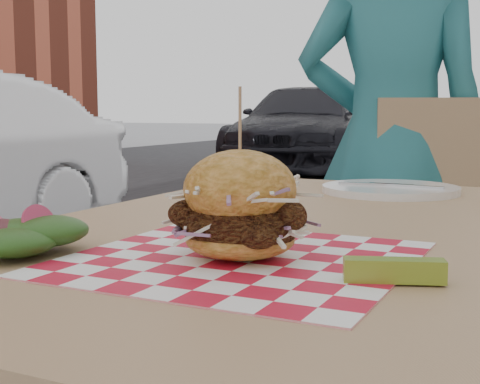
{
  "coord_description": "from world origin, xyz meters",
  "views": [
    {
      "loc": [
        0.1,
        -0.75,
        0.91
      ],
      "look_at": [
        -0.22,
        -0.1,
        0.82
      ],
      "focal_mm": 50.0,
      "sensor_mm": 36.0,
      "label": 1
    }
  ],
  "objects_px": {
    "patio_table": "(320,278)",
    "patio_chair": "(429,236)",
    "sandwich": "(240,211)",
    "diner": "(391,144)",
    "car_dark": "(306,127)"
  },
  "relations": [
    {
      "from": "diner",
      "to": "patio_table",
      "type": "xyz_separation_m",
      "value": [
        0.17,
        -1.16,
        -0.14
      ]
    },
    {
      "from": "diner",
      "to": "car_dark",
      "type": "distance_m",
      "value": 8.53
    },
    {
      "from": "diner",
      "to": "patio_chair",
      "type": "bearing_deg",
      "value": 128.34
    },
    {
      "from": "sandwich",
      "to": "diner",
      "type": "bearing_deg",
      "value": 96.76
    },
    {
      "from": "car_dark",
      "to": "patio_chair",
      "type": "bearing_deg",
      "value": -75.48
    },
    {
      "from": "diner",
      "to": "sandwich",
      "type": "bearing_deg",
      "value": 83.73
    },
    {
      "from": "patio_table",
      "to": "patio_chair",
      "type": "height_order",
      "value": "patio_chair"
    },
    {
      "from": "diner",
      "to": "patio_chair",
      "type": "xyz_separation_m",
      "value": [
        0.14,
        -0.11,
        -0.26
      ]
    },
    {
      "from": "patio_chair",
      "to": "car_dark",
      "type": "bearing_deg",
      "value": 93.64
    },
    {
      "from": "car_dark",
      "to": "patio_chair",
      "type": "xyz_separation_m",
      "value": [
        3.36,
        -8.01,
        -0.09
      ]
    },
    {
      "from": "sandwich",
      "to": "patio_chair",
      "type": "bearing_deg",
      "value": 91.12
    },
    {
      "from": "patio_table",
      "to": "patio_chair",
      "type": "bearing_deg",
      "value": 91.77
    },
    {
      "from": "car_dark",
      "to": "patio_chair",
      "type": "height_order",
      "value": "car_dark"
    },
    {
      "from": "patio_table",
      "to": "patio_chair",
      "type": "distance_m",
      "value": 1.05
    },
    {
      "from": "patio_table",
      "to": "sandwich",
      "type": "xyz_separation_m",
      "value": [
        -0.01,
        -0.25,
        0.13
      ]
    }
  ]
}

